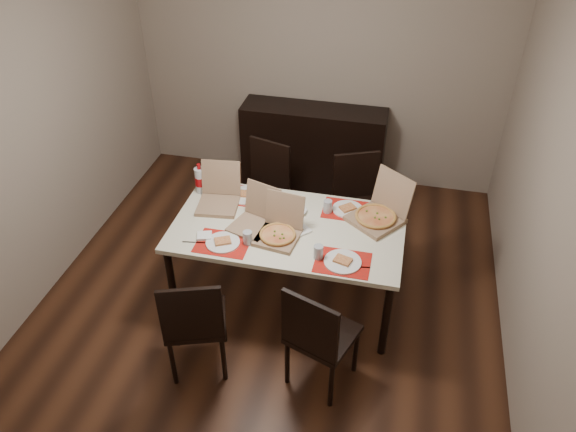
{
  "coord_description": "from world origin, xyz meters",
  "views": [
    {
      "loc": [
        0.92,
        -3.4,
        3.43
      ],
      "look_at": [
        0.14,
        -0.01,
        0.85
      ],
      "focal_mm": 35.0,
      "sensor_mm": 36.0,
      "label": 1
    }
  ],
  "objects_px": {
    "pizza_box_center": "(279,231)",
    "sideboard": "(313,147)",
    "chair_far_left": "(264,186)",
    "dip_bowl": "(300,211)",
    "chair_near_left": "(195,321)",
    "soda_bottle": "(200,180)",
    "dining_table": "(288,233)",
    "chair_near_right": "(318,335)",
    "chair_far_right": "(357,200)"
  },
  "relations": [
    {
      "from": "chair_far_left",
      "to": "chair_far_right",
      "type": "distance_m",
      "value": 0.89
    },
    {
      "from": "pizza_box_center",
      "to": "dining_table",
      "type": "bearing_deg",
      "value": 75.49
    },
    {
      "from": "dining_table",
      "to": "dip_bowl",
      "type": "bearing_deg",
      "value": 75.72
    },
    {
      "from": "chair_near_left",
      "to": "pizza_box_center",
      "type": "distance_m",
      "value": 0.92
    },
    {
      "from": "chair_near_right",
      "to": "soda_bottle",
      "type": "distance_m",
      "value": 1.71
    },
    {
      "from": "sideboard",
      "to": "soda_bottle",
      "type": "height_order",
      "value": "soda_bottle"
    },
    {
      "from": "dining_table",
      "to": "chair_far_left",
      "type": "bearing_deg",
      "value": 116.51
    },
    {
      "from": "sideboard",
      "to": "chair_near_left",
      "type": "bearing_deg",
      "value": -96.86
    },
    {
      "from": "pizza_box_center",
      "to": "dip_bowl",
      "type": "xyz_separation_m",
      "value": [
        0.09,
        0.34,
        -0.04
      ]
    },
    {
      "from": "pizza_box_center",
      "to": "soda_bottle",
      "type": "height_order",
      "value": "pizza_box_center"
    },
    {
      "from": "sideboard",
      "to": "soda_bottle",
      "type": "distance_m",
      "value": 1.69
    },
    {
      "from": "sideboard",
      "to": "dining_table",
      "type": "xyz_separation_m",
      "value": [
        0.14,
        -1.79,
        0.23
      ]
    },
    {
      "from": "chair_near_right",
      "to": "dip_bowl",
      "type": "distance_m",
      "value": 1.12
    },
    {
      "from": "pizza_box_center",
      "to": "chair_near_right",
      "type": "bearing_deg",
      "value": -57.68
    },
    {
      "from": "dip_bowl",
      "to": "chair_far_right",
      "type": "bearing_deg",
      "value": 57.25
    },
    {
      "from": "dining_table",
      "to": "pizza_box_center",
      "type": "distance_m",
      "value": 0.19
    },
    {
      "from": "chair_near_left",
      "to": "dip_bowl",
      "type": "bearing_deg",
      "value": 65.04
    },
    {
      "from": "dining_table",
      "to": "dip_bowl",
      "type": "xyz_separation_m",
      "value": [
        0.05,
        0.2,
        0.08
      ]
    },
    {
      "from": "chair_far_right",
      "to": "dip_bowl",
      "type": "xyz_separation_m",
      "value": [
        -0.41,
        -0.63,
        0.25
      ]
    },
    {
      "from": "chair_far_left",
      "to": "dip_bowl",
      "type": "distance_m",
      "value": 0.86
    },
    {
      "from": "dip_bowl",
      "to": "dining_table",
      "type": "bearing_deg",
      "value": -104.28
    },
    {
      "from": "soda_bottle",
      "to": "chair_near_right",
      "type": "bearing_deg",
      "value": -42.88
    },
    {
      "from": "dip_bowl",
      "to": "chair_near_left",
      "type": "bearing_deg",
      "value": -114.96
    },
    {
      "from": "sideboard",
      "to": "chair_far_right",
      "type": "bearing_deg",
      "value": -58.14
    },
    {
      "from": "chair_near_left",
      "to": "chair_far_right",
      "type": "distance_m",
      "value": 1.96
    },
    {
      "from": "pizza_box_center",
      "to": "sideboard",
      "type": "bearing_deg",
      "value": 92.99
    },
    {
      "from": "sideboard",
      "to": "chair_near_left",
      "type": "distance_m",
      "value": 2.71
    },
    {
      "from": "pizza_box_center",
      "to": "soda_bottle",
      "type": "bearing_deg",
      "value": 150.36
    },
    {
      "from": "chair_near_left",
      "to": "soda_bottle",
      "type": "xyz_separation_m",
      "value": [
        -0.37,
        1.21,
        0.35
      ]
    },
    {
      "from": "chair_near_left",
      "to": "dip_bowl",
      "type": "xyz_separation_m",
      "value": [
        0.51,
        1.1,
        0.25
      ]
    },
    {
      "from": "sideboard",
      "to": "pizza_box_center",
      "type": "distance_m",
      "value": 1.97
    },
    {
      "from": "chair_near_left",
      "to": "chair_far_left",
      "type": "bearing_deg",
      "value": 88.96
    },
    {
      "from": "chair_near_right",
      "to": "soda_bottle",
      "type": "height_order",
      "value": "soda_bottle"
    },
    {
      "from": "soda_bottle",
      "to": "dining_table",
      "type": "bearing_deg",
      "value": -20.42
    },
    {
      "from": "chair_near_right",
      "to": "pizza_box_center",
      "type": "xyz_separation_m",
      "value": [
        -0.44,
        0.69,
        0.29
      ]
    },
    {
      "from": "chair_near_right",
      "to": "pizza_box_center",
      "type": "distance_m",
      "value": 0.87
    },
    {
      "from": "dining_table",
      "to": "chair_near_right",
      "type": "height_order",
      "value": "chair_near_right"
    },
    {
      "from": "chair_far_right",
      "to": "soda_bottle",
      "type": "xyz_separation_m",
      "value": [
        -1.29,
        -0.52,
        0.35
      ]
    },
    {
      "from": "sideboard",
      "to": "chair_far_left",
      "type": "xyz_separation_m",
      "value": [
        -0.29,
        -0.93,
        0.06
      ]
    },
    {
      "from": "chair_near_left",
      "to": "soda_bottle",
      "type": "height_order",
      "value": "soda_bottle"
    },
    {
      "from": "chair_near_right",
      "to": "dip_bowl",
      "type": "xyz_separation_m",
      "value": [
        -0.35,
        1.03,
        0.25
      ]
    },
    {
      "from": "chair_near_left",
      "to": "soda_bottle",
      "type": "bearing_deg",
      "value": 106.89
    },
    {
      "from": "chair_near_left",
      "to": "dining_table",
      "type": "bearing_deg",
      "value": 62.9
    },
    {
      "from": "dining_table",
      "to": "chair_far_right",
      "type": "height_order",
      "value": "chair_far_right"
    },
    {
      "from": "chair_near_left",
      "to": "pizza_box_center",
      "type": "relative_size",
      "value": 2.44
    },
    {
      "from": "chair_near_left",
      "to": "soda_bottle",
      "type": "distance_m",
      "value": 1.31
    },
    {
      "from": "chair_near_left",
      "to": "chair_far_left",
      "type": "height_order",
      "value": "same"
    },
    {
      "from": "dining_table",
      "to": "dip_bowl",
      "type": "height_order",
      "value": "dip_bowl"
    },
    {
      "from": "chair_near_right",
      "to": "dip_bowl",
      "type": "bearing_deg",
      "value": 108.76
    },
    {
      "from": "soda_bottle",
      "to": "chair_far_right",
      "type": "bearing_deg",
      "value": 22.12
    }
  ]
}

